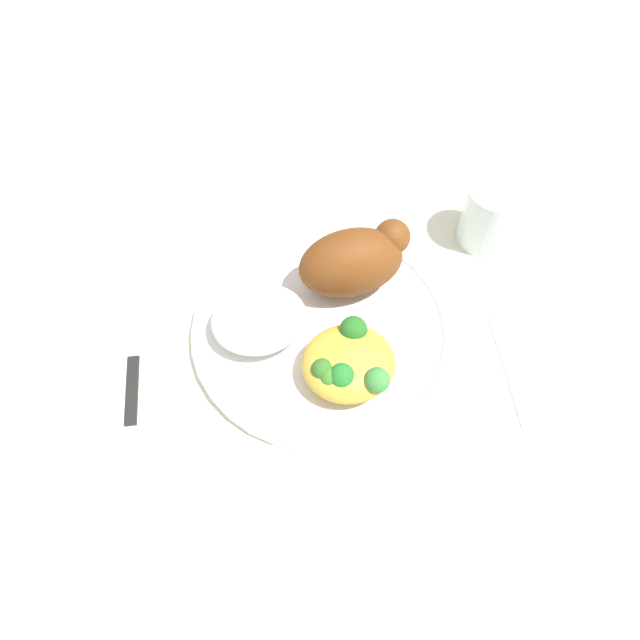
# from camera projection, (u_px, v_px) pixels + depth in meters

# --- Properties ---
(ground_plane) EXTENTS (2.00, 2.00, 0.00)m
(ground_plane) POSITION_uv_depth(u_px,v_px,m) (320.00, 332.00, 0.66)
(ground_plane) COLOR #EBE9CD
(plate) EXTENTS (0.28, 0.28, 0.01)m
(plate) POSITION_uv_depth(u_px,v_px,m) (320.00, 328.00, 0.66)
(plate) COLOR white
(plate) RESTS_ON ground_plane
(roasted_chicken) EXTENTS (0.13, 0.07, 0.08)m
(roasted_chicken) POSITION_uv_depth(u_px,v_px,m) (355.00, 260.00, 0.65)
(roasted_chicken) COLOR brown
(roasted_chicken) RESTS_ON plate
(rice_pile) EXTENTS (0.10, 0.09, 0.04)m
(rice_pile) POSITION_uv_depth(u_px,v_px,m) (259.00, 319.00, 0.64)
(rice_pile) COLOR white
(rice_pile) RESTS_ON plate
(mac_cheese_with_broccoli) EXTENTS (0.10, 0.09, 0.05)m
(mac_cheese_with_broccoli) POSITION_uv_depth(u_px,v_px,m) (349.00, 363.00, 0.60)
(mac_cheese_with_broccoli) COLOR gold
(mac_cheese_with_broccoli) RESTS_ON plate
(fork) EXTENTS (0.03, 0.14, 0.01)m
(fork) POSITION_uv_depth(u_px,v_px,m) (160.00, 361.00, 0.64)
(fork) COLOR silver
(fork) RESTS_ON ground_plane
(knife) EXTENTS (0.04, 0.19, 0.01)m
(knife) POSITION_uv_depth(u_px,v_px,m) (133.00, 358.00, 0.64)
(knife) COLOR black
(knife) RESTS_ON ground_plane
(water_glass) EXTENTS (0.07, 0.07, 0.08)m
(water_glass) POSITION_uv_depth(u_px,v_px,m) (491.00, 215.00, 0.71)
(water_glass) COLOR silver
(water_glass) RESTS_ON ground_plane
(napkin) EXTENTS (0.12, 0.15, 0.00)m
(napkin) POSITION_uv_depth(u_px,v_px,m) (548.00, 367.00, 0.64)
(napkin) COLOR white
(napkin) RESTS_ON ground_plane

